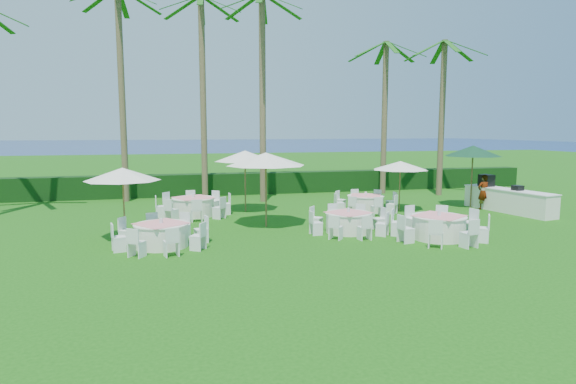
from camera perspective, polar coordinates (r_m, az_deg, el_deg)
name	(u,v)px	position (r m, az deg, el deg)	size (l,w,h in m)	color
ground	(321,239)	(16.18, 3.88, -5.62)	(120.00, 120.00, 0.00)	#15530E
hedge	(257,183)	(27.60, -3.73, 1.06)	(34.00, 1.00, 1.20)	black
ocean	(190,145)	(117.16, -11.60, 5.47)	(260.00, 260.00, 0.00)	#081A52
banquet_table_a	(162,234)	(15.58, -14.76, -4.88)	(2.96, 2.96, 0.90)	white
banquet_table_b	(348,222)	(17.30, 7.16, -3.52)	(2.88, 2.88, 0.88)	white
banquet_table_c	(439,227)	(16.93, 17.43, -3.92)	(3.16, 3.16, 0.95)	white
banquet_table_d	(194,206)	(20.81, -11.13, -1.66)	(3.14, 3.14, 0.95)	white
banquet_table_f	(366,203)	(21.85, 9.18, -1.28)	(2.87, 2.87, 0.88)	white
umbrella_a	(122,174)	(16.51, -19.02, 2.00)	(2.43, 2.43, 2.42)	brown
umbrella_b	(266,159)	(17.93, -2.65, 3.91)	(2.98, 2.98, 2.80)	brown
umbrella_c	(245,156)	(21.38, -5.12, 4.27)	(2.69, 2.69, 2.72)	brown
umbrella_d	(400,166)	(22.11, 13.17, 3.07)	(2.49, 2.49, 2.25)	brown
umbrella_green	(473,151)	(24.07, 21.08, 4.56)	(2.57, 2.57, 2.91)	brown
buffet_table	(508,200)	(23.53, 24.59, -0.83)	(1.71, 4.49, 1.56)	white
staff_person	(483,192)	(23.78, 22.14, -0.01)	(0.58, 0.38, 1.60)	gray
palm_a	(122,87)	(25.82, -19.12, 11.64)	(4.15, 4.40, 10.51)	brown
palm_b	(203,90)	(25.75, -10.05, 11.77)	(4.12, 4.40, 10.36)	brown
palm_c	(263,90)	(24.42, -3.04, 11.93)	(4.32, 4.32, 10.20)	brown
palm_d	(385,110)	(28.06, 11.38, 9.45)	(4.23, 4.38, 8.53)	brown
palm_e	(442,111)	(28.05, 17.79, 9.18)	(4.30, 4.34, 8.46)	brown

